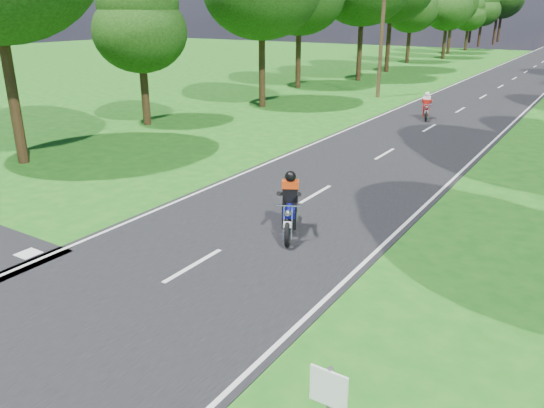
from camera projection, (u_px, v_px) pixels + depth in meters
The scene contains 6 objects.
ground at pixel (129, 304), 10.76m from camera, with size 160.00×160.00×0.00m, color #185A14.
main_road at pixel (526, 72), 50.23m from camera, with size 7.00×140.00×0.02m, color black.
road_markings at pixel (521, 74), 48.82m from camera, with size 7.40×140.00×0.01m.
telegraph_pole at pixel (382, 34), 34.50m from camera, with size 1.20×0.26×8.00m.
rider_near_blue at pixel (290, 204), 13.82m from camera, with size 0.67×2.00×1.67m, color #0D1099, non-canonical shape.
rider_far_red at pixel (426, 106), 28.45m from camera, with size 0.58×1.73×1.45m, color #B60E17, non-canonical shape.
Camera 1 is at (7.53, -6.33, 5.63)m, focal length 35.00 mm.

